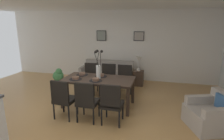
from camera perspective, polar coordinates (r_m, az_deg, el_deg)
ground_plane at (r=4.49m, az=-7.41°, el=-13.95°), size 9.00×9.00×0.00m
back_wall_panel at (r=7.13m, az=2.04°, el=7.59°), size 9.00×0.10×2.60m
dining_table at (r=4.77m, az=-4.19°, el=-3.52°), size 1.80×0.91×0.74m
dining_chair_near_left at (r=4.29m, az=-14.84°, el=-8.16°), size 0.47×0.47×0.92m
dining_chair_near_right at (r=5.77m, az=-6.65°, el=-2.04°), size 0.46×0.46×0.92m
dining_chair_far_left at (r=4.07m, az=-7.86°, el=-9.07°), size 0.44×0.44×0.92m
dining_chair_far_right at (r=5.61m, az=-1.27°, el=-2.41°), size 0.45×0.45×0.92m
dining_chair_mid_left at (r=3.92m, az=-0.12°, el=-9.86°), size 0.44×0.44×0.92m
dining_chair_mid_right at (r=5.47m, az=3.77°, el=-2.87°), size 0.45×0.45×0.92m
centerpiece_vase at (r=4.68m, az=-4.25°, el=0.70°), size 0.21×0.23×0.73m
placemat_near_left at (r=4.76m, az=-11.18°, el=-2.78°), size 0.32×0.32×0.01m
bowl_near_left at (r=4.75m, az=-11.20°, el=-2.35°), size 0.17×0.17×0.07m
placemat_near_right at (r=5.12m, az=-9.21°, el=-1.50°), size 0.32×0.32×0.01m
bowl_near_right at (r=5.11m, az=-9.22°, el=-1.10°), size 0.17×0.17×0.07m
placemat_far_left at (r=4.56m, az=-5.03°, el=-3.31°), size 0.32×0.32×0.01m
bowl_far_left at (r=4.55m, az=-5.04°, el=-2.86°), size 0.17×0.17×0.07m
placemat_far_right at (r=4.93m, az=-3.45°, el=-1.94°), size 0.32×0.32×0.01m
bowl_far_right at (r=4.92m, az=-3.45°, el=-1.52°), size 0.17×0.17×0.07m
sofa at (r=6.69m, az=-1.46°, el=-1.75°), size 1.82×0.84×0.80m
side_table at (r=6.54m, az=8.09°, el=-2.45°), size 0.36×0.36×0.52m
table_lamp at (r=6.39m, az=8.29°, el=3.01°), size 0.22×0.22×0.51m
armchair at (r=4.41m, az=28.38°, el=-12.07°), size 1.03×1.03×0.75m
framed_picture_left at (r=7.20m, az=-3.29°, el=10.57°), size 0.38×0.03×0.39m
framed_picture_center at (r=6.90m, az=8.32°, el=10.30°), size 0.38×0.03×0.34m
potted_plant at (r=6.47m, az=-16.22°, el=-2.03°), size 0.36×0.36×0.67m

